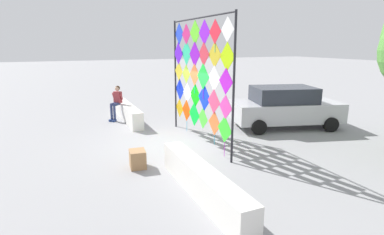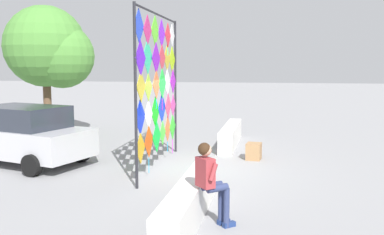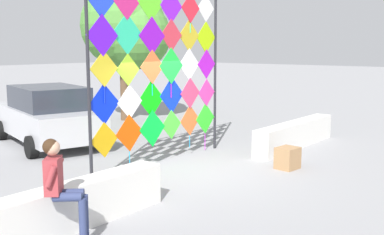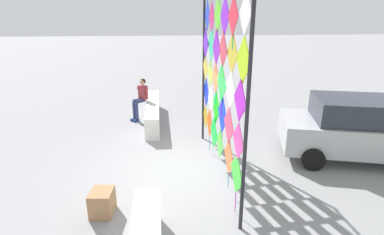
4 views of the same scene
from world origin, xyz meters
TOP-DOWN VIEW (x-y plane):
  - ground at (0.00, 0.00)m, footprint 120.00×120.00m
  - plaza_ledge_left at (-3.96, -0.60)m, footprint 3.95×0.47m
  - plaza_ledge_right at (3.96, -0.60)m, footprint 3.95×0.47m
  - kite_display_rack at (0.16, 1.08)m, footprint 4.54×0.14m
  - seated_vendor at (-4.27, -1.04)m, footprint 0.73×0.75m
  - parked_car at (-0.17, 5.24)m, footprint 3.03×4.77m
  - cardboard_box_large at (1.67, -1.53)m, footprint 0.55×0.49m

SIDE VIEW (x-z plane):
  - ground at x=0.00m, z-range 0.00..0.00m
  - cardboard_box_large at x=1.67m, z-range 0.00..0.51m
  - plaza_ledge_left at x=-3.96m, z-range 0.00..0.73m
  - plaza_ledge_right at x=3.96m, z-range 0.00..0.73m
  - parked_car at x=-0.17m, z-range 0.01..1.73m
  - seated_vendor at x=-4.27m, z-range 0.15..1.73m
  - kite_display_rack at x=0.16m, z-range 0.30..4.63m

